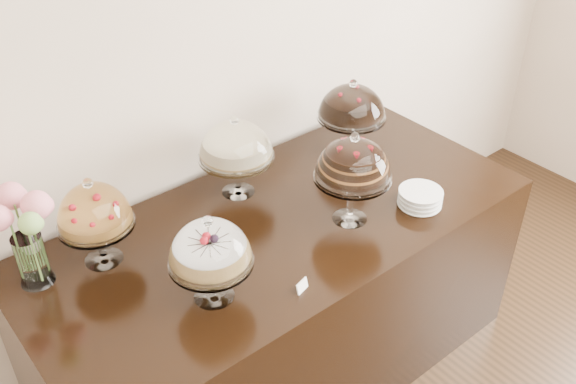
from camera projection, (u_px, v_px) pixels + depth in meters
wall_back at (224, 41)px, 2.78m from camera, size 5.00×0.04×3.00m
display_counter at (281, 298)px, 2.97m from camera, size 2.20×1.00×0.90m
cake_stand_sugar_sponge at (210, 248)px, 2.22m from camera, size 0.30×0.30×0.37m
cake_stand_choco_layer at (353, 162)px, 2.57m from camera, size 0.32×0.32×0.42m
cake_stand_cheesecake at (236, 144)px, 2.75m from camera, size 0.33×0.33×0.38m
cake_stand_dark_choco at (352, 105)px, 3.05m from camera, size 0.33×0.33×0.38m
cake_stand_fruit_tart at (93, 210)px, 2.38m from camera, size 0.29×0.29×0.38m
flower_vase at (24, 229)px, 2.29m from camera, size 0.23×0.33×0.38m
plate_stack at (420, 198)px, 2.79m from camera, size 0.19×0.19×0.07m
price_card_left at (302, 286)px, 2.36m from camera, size 0.06×0.03×0.04m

